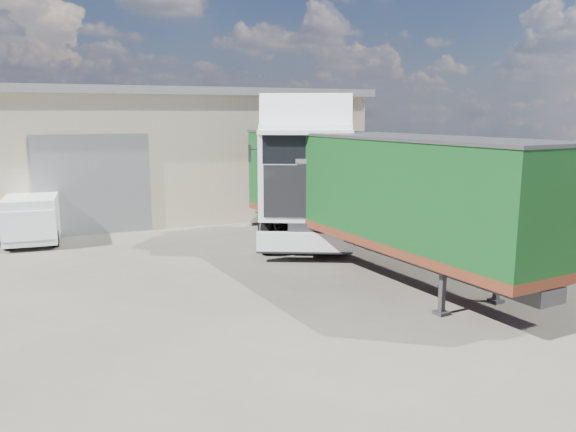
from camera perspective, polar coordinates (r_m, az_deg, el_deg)
name	(u,v)px	position (r m, az deg, el deg)	size (l,w,h in m)	color
ground	(221,318)	(12.27, -6.82, -10.27)	(120.00, 120.00, 0.00)	#2A2722
brick_boundary_wall	(472,195)	(22.56, 18.20, 2.04)	(0.35, 26.00, 2.50)	brown
tractor_unit	(306,183)	(18.47, 1.84, 3.36)	(5.46, 7.65, 4.90)	black
box_trailer	(372,188)	(15.56, 8.56, 2.81)	(3.77, 11.54, 3.77)	#2D2D30
panel_van	(34,217)	(21.07, -24.43, -0.06)	(1.80, 4.03, 1.62)	black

